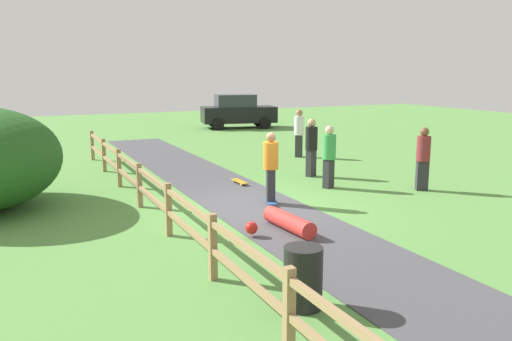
# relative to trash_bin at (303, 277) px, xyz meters

# --- Properties ---
(ground_plane) EXTENTS (60.00, 60.00, 0.00)m
(ground_plane) POSITION_rel_trash_bin_xyz_m (1.80, 5.37, -0.45)
(ground_plane) COLOR #568E42
(asphalt_path) EXTENTS (2.40, 28.00, 0.02)m
(asphalt_path) POSITION_rel_trash_bin_xyz_m (1.80, 5.37, -0.44)
(asphalt_path) COLOR #47474C
(asphalt_path) RESTS_ON ground_plane
(wooden_fence) EXTENTS (0.12, 18.12, 1.10)m
(wooden_fence) POSITION_rel_trash_bin_xyz_m (-0.80, 5.37, 0.22)
(wooden_fence) COLOR #997A51
(wooden_fence) RESTS_ON ground_plane
(trash_bin) EXTENTS (0.56, 0.56, 0.90)m
(trash_bin) POSITION_rel_trash_bin_xyz_m (0.00, 0.00, 0.00)
(trash_bin) COLOR black
(trash_bin) RESTS_ON ground_plane
(skater_riding) EXTENTS (0.48, 0.82, 1.80)m
(skater_riding) POSITION_rel_trash_bin_xyz_m (2.23, 5.52, 0.58)
(skater_riding) COLOR #265999
(skater_riding) RESTS_ON asphalt_path
(skater_fallen) EXTENTS (1.25, 1.57, 0.36)m
(skater_fallen) POSITION_rel_trash_bin_xyz_m (1.50, 3.32, -0.25)
(skater_fallen) COLOR red
(skater_fallen) RESTS_ON asphalt_path
(skateboard_loose) EXTENTS (0.21, 0.80, 0.08)m
(skateboard_loose) POSITION_rel_trash_bin_xyz_m (2.47, 8.04, -0.36)
(skateboard_loose) COLOR #BF8C19
(skateboard_loose) RESTS_ON asphalt_path
(bystander_black) EXTENTS (0.51, 0.51, 1.83)m
(bystander_black) POSITION_rel_trash_bin_xyz_m (5.00, 8.21, 0.57)
(bystander_black) COLOR #2D2D33
(bystander_black) RESTS_ON ground_plane
(bystander_green) EXTENTS (0.51, 0.51, 1.78)m
(bystander_green) POSITION_rel_trash_bin_xyz_m (4.60, 6.55, 0.54)
(bystander_green) COLOR #2D2D33
(bystander_green) RESTS_ON ground_plane
(bystander_maroon) EXTENTS (0.50, 0.50, 1.78)m
(bystander_maroon) POSITION_rel_trash_bin_xyz_m (6.80, 5.18, 0.53)
(bystander_maroon) COLOR #2D2D33
(bystander_maroon) RESTS_ON ground_plane
(bystander_white) EXTENTS (0.54, 0.54, 1.83)m
(bystander_white) POSITION_rel_trash_bin_xyz_m (6.53, 11.71, 0.57)
(bystander_white) COLOR #2D2D33
(bystander_white) RESTS_ON ground_plane
(parked_car_black) EXTENTS (4.45, 2.61, 1.92)m
(parked_car_black) POSITION_rel_trash_bin_xyz_m (8.48, 22.29, 0.51)
(parked_car_black) COLOR black
(parked_car_black) RESTS_ON ground_plane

